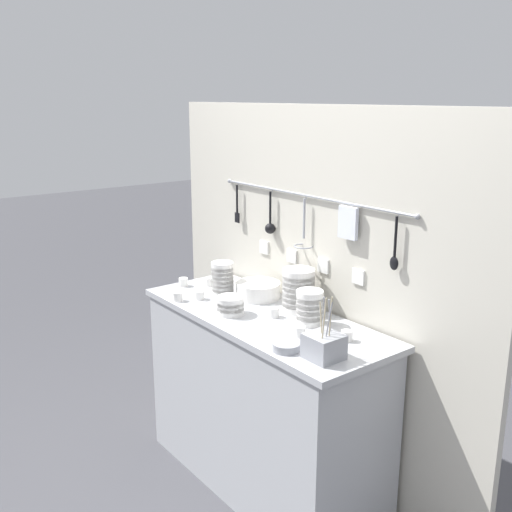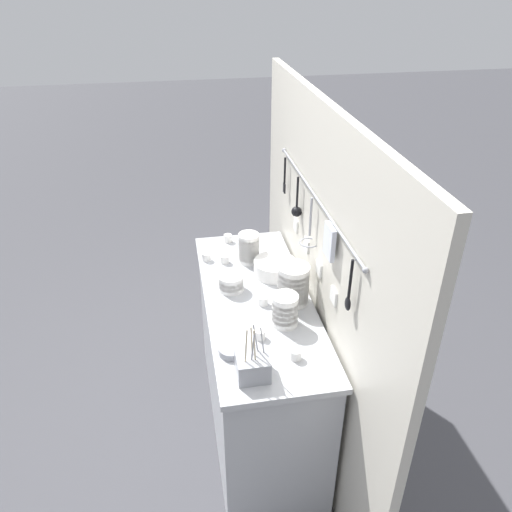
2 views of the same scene
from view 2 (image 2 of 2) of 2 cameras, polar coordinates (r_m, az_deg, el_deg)
The scene contains 18 objects.
ground_plane at distance 3.19m, azimuth 0.13°, elevation -18.35°, with size 20.00×20.00×0.00m, color #424247.
counter at distance 2.86m, azimuth 0.15°, elevation -12.30°, with size 1.38×0.54×0.92m.
back_wall at distance 2.61m, azimuth 6.76°, elevation -3.53°, with size 2.18×0.11×1.90m.
bowl_stack_tall_left at distance 2.35m, azimuth 3.33°, elevation -6.18°, with size 0.12×0.12×0.16m.
bowl_stack_short_front at distance 2.82m, azimuth -0.84°, elevation 0.92°, with size 0.12×0.12×0.18m.
bowl_stack_wide_centre at distance 2.61m, azimuth -2.87°, elevation -3.05°, with size 0.13×0.13×0.09m.
bowl_stack_nested_right at distance 2.49m, azimuth 4.28°, elevation -3.24°, with size 0.16×0.16×0.21m.
plate_stack at distance 2.74m, azimuth 2.15°, elevation -1.29°, with size 0.23×0.23×0.08m.
steel_mixing_bowl at distance 2.23m, azimuth -2.80°, elevation -10.66°, with size 0.12×0.12×0.03m.
cutlery_caddy at distance 2.11m, azimuth -0.40°, elevation -12.40°, with size 0.13×0.13×0.27m.
cup_beside_plates at distance 3.06m, azimuth -3.23°, elevation 2.04°, with size 0.05×0.05×0.05m.
cup_mid_row at distance 2.21m, azimuth 4.55°, elevation -11.14°, with size 0.05×0.05×0.05m.
cup_edge_far at distance 2.30m, azimuth 0.46°, elevation -8.92°, with size 0.05×0.05×0.05m.
cup_back_left at distance 2.51m, azimuth 0.81°, elevation -5.11°, with size 0.05×0.05×0.05m.
cup_back_right at distance 3.00m, azimuth -0.79°, elevation 1.50°, with size 0.05×0.05×0.05m.
cup_by_caddy at distance 2.85m, azimuth -3.61°, elevation -0.36°, with size 0.05×0.05×0.05m.
cup_centre at distance 2.90m, azimuth 1.57°, elevation 0.30°, with size 0.05×0.05×0.05m.
cup_front_left at distance 2.88m, azimuth -5.71°, elevation -0.07°, with size 0.05×0.05×0.05m.
Camera 2 is at (2.05, -0.37, 2.42)m, focal length 35.00 mm.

